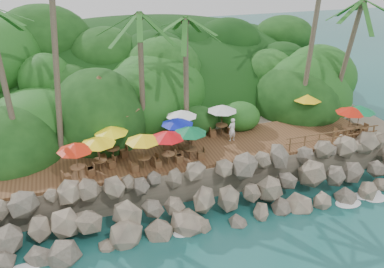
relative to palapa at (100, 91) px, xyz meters
name	(u,v)px	position (x,y,z in m)	size (l,w,h in m)	color
ground	(225,230)	(5.35, -9.46, -5.79)	(140.00, 140.00, 0.00)	#19514F
land_base	(157,113)	(5.35, 6.54, -4.74)	(32.00, 25.20, 2.10)	gray
jungle_hill	(141,97)	(5.35, 14.04, -5.79)	(44.80, 28.00, 15.40)	#143811
seawall	(213,195)	(5.35, -7.46, -4.64)	(29.00, 4.00, 2.30)	gray
terrace	(192,150)	(5.35, -3.46, -3.59)	(26.00, 5.00, 0.20)	brown
jungle_foliage	(160,128)	(5.35, 5.54, -5.79)	(44.00, 16.00, 12.00)	#143811
foam_line	(223,227)	(5.35, -9.16, -5.76)	(25.20, 0.80, 0.06)	white
palapa	(100,91)	(0.00, 0.00, 0.00)	(5.44, 5.44, 4.60)	brown
dining_clusters	(205,124)	(6.09, -3.93, -1.58)	(21.40, 5.32, 2.30)	brown
railing	(333,137)	(14.66, -5.81, -2.88)	(7.20, 0.10, 1.00)	brown
waiter	(232,130)	(8.38, -3.09, -2.65)	(0.61, 0.40, 1.68)	white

